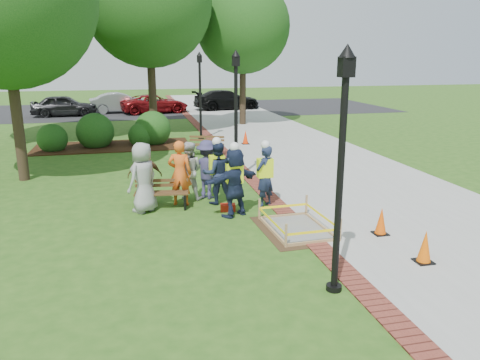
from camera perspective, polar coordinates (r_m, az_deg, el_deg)
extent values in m
plane|color=#285116|center=(11.02, -1.12, -6.76)|extent=(100.00, 100.00, 0.00)
cube|color=#9E9E99|center=(21.63, 6.34, 4.03)|extent=(6.00, 60.00, 0.02)
cube|color=maroon|center=(20.79, -2.16, 3.68)|extent=(0.50, 60.00, 0.03)
cube|color=#381E0F|center=(22.41, -15.21, 4.00)|extent=(7.00, 3.00, 0.05)
cube|color=black|center=(37.30, -9.91, 8.47)|extent=(36.00, 12.00, 0.01)
cube|color=#47331E|center=(11.44, 6.94, -6.02)|extent=(1.79, 2.37, 0.01)
cube|color=gray|center=(11.43, 6.94, -5.95)|extent=(1.27, 1.85, 0.04)
cube|color=tan|center=(11.42, 6.94, -5.85)|extent=(1.40, 1.97, 0.08)
cube|color=tan|center=(11.34, 6.98, -4.74)|extent=(1.43, 2.00, 0.55)
cube|color=yellow|center=(11.33, 6.98, -4.62)|extent=(1.38, 1.95, 0.06)
cube|color=brown|center=(12.93, -9.55, -1.57)|extent=(1.50, 0.62, 0.04)
cube|color=brown|center=(13.09, -9.52, -0.34)|extent=(1.45, 0.24, 0.23)
cube|color=black|center=(12.99, -9.50, -2.55)|extent=(1.37, 0.66, 0.43)
cube|color=brown|center=(19.67, -4.18, 4.30)|extent=(1.54, 0.89, 0.04)
cube|color=brown|center=(19.86, -4.08, 5.07)|extent=(1.42, 0.51, 0.24)
cube|color=black|center=(19.71, -4.16, 3.63)|extent=(1.43, 0.90, 0.43)
cube|color=black|center=(10.32, 21.44, -9.27)|extent=(0.35, 0.35, 0.05)
cone|color=#EE5F07|center=(10.19, 21.62, -7.47)|extent=(0.28, 0.28, 0.65)
cube|color=black|center=(11.53, 16.71, -6.30)|extent=(0.34, 0.34, 0.04)
cone|color=#ED5207|center=(11.41, 16.83, -4.75)|extent=(0.27, 0.27, 0.62)
cube|color=black|center=(22.19, 0.67, 4.43)|extent=(0.34, 0.34, 0.04)
cone|color=#FF3608|center=(22.13, 0.68, 5.28)|extent=(0.27, 0.27, 0.62)
cube|color=maroon|center=(12.65, -1.49, -3.37)|extent=(0.42, 0.27, 0.20)
cylinder|color=black|center=(8.08, 12.04, -1.01)|extent=(0.12, 0.12, 3.80)
cube|color=black|center=(7.79, 12.85, 13.29)|extent=(0.22, 0.22, 0.32)
cone|color=black|center=(7.78, 12.96, 15.13)|extent=(0.28, 0.28, 0.22)
cylinder|color=black|center=(8.76, 11.37, -12.72)|extent=(0.28, 0.28, 0.10)
cylinder|color=black|center=(15.54, -0.50, 6.90)|extent=(0.12, 0.12, 3.80)
cube|color=black|center=(15.39, -0.51, 14.30)|extent=(0.22, 0.22, 0.32)
cone|color=black|center=(15.39, -0.52, 15.23)|extent=(0.28, 0.28, 0.22)
cylinder|color=black|center=(15.91, -0.48, 0.29)|extent=(0.28, 0.28, 0.10)
cylinder|color=black|center=(23.36, -4.86, 9.56)|extent=(0.12, 0.12, 3.80)
cube|color=black|center=(23.26, -4.97, 14.47)|extent=(0.22, 0.22, 0.32)
cone|color=black|center=(23.26, -4.99, 15.08)|extent=(0.28, 0.28, 0.22)
cylinder|color=black|center=(23.61, -4.76, 5.08)|extent=(0.28, 0.28, 0.10)
cylinder|color=#3D2D1E|center=(17.03, -25.64, 7.90)|extent=(0.34, 0.34, 4.83)
cylinder|color=#3D2D1E|center=(25.37, -10.69, 11.67)|extent=(0.41, 0.41, 5.47)
sphere|color=#154212|center=(25.46, -11.14, 20.47)|extent=(6.43, 6.43, 6.43)
cylinder|color=#3D2D1E|center=(28.55, 0.33, 11.51)|extent=(0.38, 0.38, 4.72)
sphere|color=#154212|center=(28.55, 0.35, 18.27)|extent=(5.48, 5.48, 5.48)
cylinder|color=#3D2D1E|center=(24.25, -26.03, 10.63)|extent=(0.39, 0.39, 5.74)
sphere|color=#154212|center=(22.17, -21.77, 3.29)|extent=(1.31, 1.31, 1.31)
sphere|color=#154212|center=(22.50, -17.10, 3.85)|extent=(1.69, 1.69, 1.69)
sphere|color=#154212|center=(22.28, -11.92, 4.09)|extent=(1.16, 1.16, 1.16)
sphere|color=#154212|center=(22.63, -10.51, 4.33)|extent=(1.69, 1.69, 1.69)
sphere|color=#154212|center=(23.16, -16.33, 4.21)|extent=(0.93, 0.93, 0.93)
imported|color=gray|center=(12.65, -11.72, 0.28)|extent=(0.70, 0.69, 1.88)
imported|color=orange|center=(13.08, -7.35, 0.83)|extent=(0.66, 0.52, 1.82)
imported|color=silver|center=(13.61, -6.27, 1.13)|extent=(0.63, 0.53, 1.69)
imported|color=brown|center=(13.37, -11.53, 0.52)|extent=(0.55, 0.39, 1.63)
imported|color=#353359|center=(13.63, -4.00, 1.28)|extent=(0.65, 0.62, 1.72)
imported|color=#182740|center=(12.06, -0.67, -0.29)|extent=(0.68, 0.59, 1.81)
cube|color=#C8EB13|center=(12.00, -0.67, 0.89)|extent=(0.42, 0.26, 0.52)
sphere|color=white|center=(11.85, -0.68, 4.05)|extent=(0.25, 0.25, 0.25)
imported|color=#151F38|center=(12.86, 3.05, 0.44)|extent=(0.65, 0.60, 1.71)
cube|color=#C8EB13|center=(12.80, 3.06, 1.49)|extent=(0.42, 0.26, 0.52)
sphere|color=white|center=(12.67, 3.10, 4.30)|extent=(0.25, 0.25, 0.25)
imported|color=#1A2043|center=(13.12, -2.82, 0.82)|extent=(0.59, 0.41, 1.76)
cube|color=#C8EB13|center=(13.06, -2.83, 1.88)|extent=(0.42, 0.26, 0.52)
sphere|color=white|center=(12.93, -2.87, 4.70)|extent=(0.25, 0.25, 0.25)
imported|color=black|center=(34.85, -20.52, 7.30)|extent=(2.14, 4.90, 1.60)
imported|color=#949599|center=(35.79, -14.27, 7.96)|extent=(2.63, 5.02, 1.57)
imported|color=maroon|center=(35.06, -10.32, 8.04)|extent=(2.81, 4.78, 1.46)
imported|color=black|center=(36.85, -1.63, 8.60)|extent=(2.82, 5.22, 1.62)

